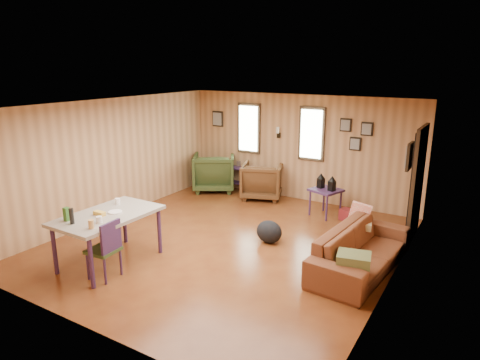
# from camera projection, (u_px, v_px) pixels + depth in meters

# --- Properties ---
(room) EXTENTS (5.54, 6.04, 2.44)m
(room) POSITION_uv_depth(u_px,v_px,m) (245.00, 174.00, 7.36)
(room) COLOR brown
(room) RESTS_ON ground
(sofa) EXTENTS (0.84, 2.24, 0.86)m
(sofa) POSITION_uv_depth(u_px,v_px,m) (362.00, 243.00, 6.44)
(sofa) COLOR brown
(sofa) RESTS_ON ground
(recliner_brown) EXTENTS (1.12, 1.09, 0.92)m
(recliner_brown) POSITION_uv_depth(u_px,v_px,m) (262.00, 179.00, 9.93)
(recliner_brown) COLOR #4F3017
(recliner_brown) RESTS_ON ground
(recliner_green) EXTENTS (1.31, 1.29, 1.01)m
(recliner_green) POSITION_uv_depth(u_px,v_px,m) (214.00, 170.00, 10.54)
(recliner_green) COLOR #31401D
(recliner_green) RESTS_ON ground
(end_table) EXTENTS (0.66, 0.62, 0.71)m
(end_table) POSITION_uv_depth(u_px,v_px,m) (243.00, 174.00, 10.65)
(end_table) COLOR #3E224E
(end_table) RESTS_ON ground
(side_table) EXTENTS (0.70, 0.70, 0.88)m
(side_table) POSITION_uv_depth(u_px,v_px,m) (326.00, 188.00, 8.72)
(side_table) COLOR #3E224E
(side_table) RESTS_ON ground
(cooler) EXTENTS (0.36, 0.30, 0.23)m
(cooler) POSITION_uv_depth(u_px,v_px,m) (348.00, 215.00, 8.58)
(cooler) COLOR maroon
(cooler) RESTS_ON ground
(backpack) EXTENTS (0.51, 0.41, 0.40)m
(backpack) POSITION_uv_depth(u_px,v_px,m) (269.00, 232.00, 7.49)
(backpack) COLOR black
(backpack) RESTS_ON ground
(sofa_pillows) EXTENTS (0.84, 1.93, 0.39)m
(sofa_pillows) POSITION_uv_depth(u_px,v_px,m) (357.00, 237.00, 6.49)
(sofa_pillows) COLOR #545E34
(sofa_pillows) RESTS_ON sofa
(dining_table) EXTENTS (0.98, 1.61, 1.05)m
(dining_table) POSITION_uv_depth(u_px,v_px,m) (107.00, 219.00, 6.58)
(dining_table) COLOR gray
(dining_table) RESTS_ON ground
(dining_chair) EXTENTS (0.44, 0.44, 0.89)m
(dining_chair) POSITION_uv_depth(u_px,v_px,m) (106.00, 247.00, 6.16)
(dining_chair) COLOR #31401D
(dining_chair) RESTS_ON ground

